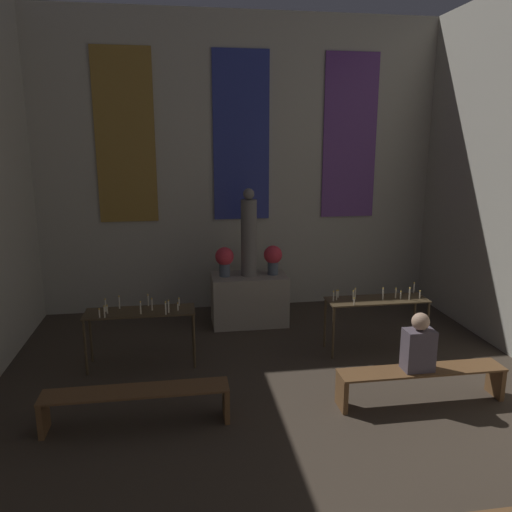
# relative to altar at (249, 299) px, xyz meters

# --- Properties ---
(wall_back) EXTENTS (7.59, 0.16, 5.38)m
(wall_back) POSITION_rel_altar_xyz_m (0.00, 1.03, 2.28)
(wall_back) COLOR #B2AD9E
(wall_back) RESTS_ON ground_plane
(altar) EXTENTS (1.30, 0.75, 0.88)m
(altar) POSITION_rel_altar_xyz_m (0.00, 0.00, 0.00)
(altar) COLOR gray
(altar) RESTS_ON ground_plane
(statue) EXTENTS (0.27, 0.27, 1.51)m
(statue) POSITION_rel_altar_xyz_m (0.00, 0.00, 1.15)
(statue) COLOR slate
(statue) RESTS_ON altar
(flower_vase_left) EXTENTS (0.32, 0.32, 0.51)m
(flower_vase_left) POSITION_rel_altar_xyz_m (-0.42, 0.00, 0.74)
(flower_vase_left) COLOR #4C5666
(flower_vase_left) RESTS_ON altar
(flower_vase_right) EXTENTS (0.32, 0.32, 0.51)m
(flower_vase_right) POSITION_rel_altar_xyz_m (0.42, 0.00, 0.74)
(flower_vase_right) COLOR #4C5666
(flower_vase_right) RESTS_ON altar
(candle_rack_left) EXTENTS (1.54, 0.49, 1.02)m
(candle_rack_left) POSITION_rel_altar_xyz_m (-1.76, -1.45, 0.29)
(candle_rack_left) COLOR #473823
(candle_rack_left) RESTS_ON ground_plane
(candle_rack_right) EXTENTS (1.54, 0.49, 1.01)m
(candle_rack_right) POSITION_rel_altar_xyz_m (1.76, -1.45, 0.29)
(candle_rack_right) COLOR #473823
(candle_rack_right) RESTS_ON ground_plane
(pew_back_left) EXTENTS (2.08, 0.36, 0.44)m
(pew_back_left) POSITION_rel_altar_xyz_m (-1.71, -3.04, -0.12)
(pew_back_left) COLOR brown
(pew_back_left) RESTS_ON ground_plane
(pew_back_right) EXTENTS (2.08, 0.36, 0.44)m
(pew_back_right) POSITION_rel_altar_xyz_m (1.71, -3.04, -0.12)
(pew_back_right) COLOR brown
(pew_back_right) RESTS_ON ground_plane
(person_seated) EXTENTS (0.36, 0.24, 0.73)m
(person_seated) POSITION_rel_altar_xyz_m (1.65, -3.04, 0.32)
(person_seated) COLOR #564C56
(person_seated) RESTS_ON pew_back_right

